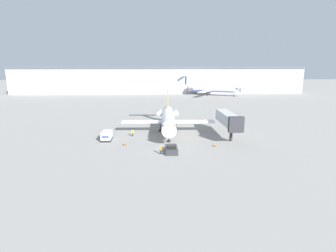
{
  "coord_description": "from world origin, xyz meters",
  "views": [
    {
      "loc": [
        -3.0,
        -48.83,
        16.48
      ],
      "look_at": [
        0.0,
        8.63,
        3.44
      ],
      "focal_mm": 28.0,
      "sensor_mm": 36.0,
      "label": 1
    }
  ],
  "objects_px": {
    "pushback_tug": "(171,149)",
    "traffic_cone_right": "(214,144)",
    "worker_near_tug": "(161,150)",
    "traffic_cone_left": "(124,144)",
    "worker_by_wing": "(133,133)",
    "airplane_parked_far_left": "(210,89)",
    "airplane_main": "(168,119)",
    "jet_bridge": "(228,119)",
    "luggage_cart": "(107,136)"
  },
  "relations": [
    {
      "from": "airplane_parked_far_left",
      "to": "traffic_cone_left",
      "type": "bearing_deg",
      "value": -111.83
    },
    {
      "from": "traffic_cone_left",
      "to": "jet_bridge",
      "type": "relative_size",
      "value": 0.05
    },
    {
      "from": "luggage_cart",
      "to": "worker_near_tug",
      "type": "relative_size",
      "value": 2.25
    },
    {
      "from": "airplane_parked_far_left",
      "to": "jet_bridge",
      "type": "distance_m",
      "value": 95.35
    },
    {
      "from": "luggage_cart",
      "to": "airplane_parked_far_left",
      "type": "height_order",
      "value": "airplane_parked_far_left"
    },
    {
      "from": "worker_near_tug",
      "to": "jet_bridge",
      "type": "distance_m",
      "value": 20.0
    },
    {
      "from": "traffic_cone_left",
      "to": "jet_bridge",
      "type": "height_order",
      "value": "jet_bridge"
    },
    {
      "from": "airplane_main",
      "to": "luggage_cart",
      "type": "height_order",
      "value": "airplane_main"
    },
    {
      "from": "traffic_cone_right",
      "to": "jet_bridge",
      "type": "bearing_deg",
      "value": 55.16
    },
    {
      "from": "luggage_cart",
      "to": "worker_by_wing",
      "type": "bearing_deg",
      "value": 30.66
    },
    {
      "from": "pushback_tug",
      "to": "traffic_cone_right",
      "type": "distance_m",
      "value": 10.1
    },
    {
      "from": "traffic_cone_left",
      "to": "traffic_cone_right",
      "type": "distance_m",
      "value": 19.26
    },
    {
      "from": "worker_near_tug",
      "to": "traffic_cone_right",
      "type": "relative_size",
      "value": 2.05
    },
    {
      "from": "worker_by_wing",
      "to": "airplane_parked_far_left",
      "type": "bearing_deg",
      "value": 67.24
    },
    {
      "from": "traffic_cone_left",
      "to": "airplane_parked_far_left",
      "type": "bearing_deg",
      "value": 68.17
    },
    {
      "from": "worker_near_tug",
      "to": "airplane_parked_far_left",
      "type": "distance_m",
      "value": 110.04
    },
    {
      "from": "traffic_cone_left",
      "to": "traffic_cone_right",
      "type": "height_order",
      "value": "traffic_cone_right"
    },
    {
      "from": "pushback_tug",
      "to": "traffic_cone_left",
      "type": "height_order",
      "value": "pushback_tug"
    },
    {
      "from": "pushback_tug",
      "to": "airplane_parked_far_left",
      "type": "distance_m",
      "value": 108.73
    },
    {
      "from": "pushback_tug",
      "to": "worker_near_tug",
      "type": "xyz_separation_m",
      "value": [
        -2.09,
        -0.75,
        0.18
      ]
    },
    {
      "from": "worker_by_wing",
      "to": "airplane_parked_far_left",
      "type": "relative_size",
      "value": 0.05
    },
    {
      "from": "worker_by_wing",
      "to": "jet_bridge",
      "type": "bearing_deg",
      "value": -6.08
    },
    {
      "from": "worker_near_tug",
      "to": "worker_by_wing",
      "type": "distance_m",
      "value": 15.1
    },
    {
      "from": "airplane_main",
      "to": "jet_bridge",
      "type": "relative_size",
      "value": 1.8
    },
    {
      "from": "traffic_cone_left",
      "to": "jet_bridge",
      "type": "distance_m",
      "value": 24.69
    },
    {
      "from": "worker_near_tug",
      "to": "traffic_cone_left",
      "type": "relative_size",
      "value": 2.31
    },
    {
      "from": "luggage_cart",
      "to": "airplane_parked_far_left",
      "type": "bearing_deg",
      "value": 65.12
    },
    {
      "from": "worker_by_wing",
      "to": "traffic_cone_left",
      "type": "bearing_deg",
      "value": -99.3
    },
    {
      "from": "luggage_cart",
      "to": "traffic_cone_left",
      "type": "distance_m",
      "value": 5.97
    },
    {
      "from": "luggage_cart",
      "to": "airplane_parked_far_left",
      "type": "distance_m",
      "value": 104.69
    },
    {
      "from": "luggage_cart",
      "to": "jet_bridge",
      "type": "relative_size",
      "value": 0.27
    },
    {
      "from": "traffic_cone_left",
      "to": "jet_bridge",
      "type": "bearing_deg",
      "value": 11.51
    },
    {
      "from": "traffic_cone_right",
      "to": "worker_by_wing",
      "type": "bearing_deg",
      "value": 153.01
    },
    {
      "from": "luggage_cart",
      "to": "worker_near_tug",
      "type": "distance_m",
      "value": 15.9
    },
    {
      "from": "traffic_cone_left",
      "to": "airplane_main",
      "type": "bearing_deg",
      "value": 47.8
    },
    {
      "from": "airplane_main",
      "to": "worker_by_wing",
      "type": "height_order",
      "value": "airplane_main"
    },
    {
      "from": "worker_by_wing",
      "to": "traffic_cone_right",
      "type": "bearing_deg",
      "value": -26.99
    },
    {
      "from": "airplane_main",
      "to": "worker_near_tug",
      "type": "bearing_deg",
      "value": -97.7
    },
    {
      "from": "worker_near_tug",
      "to": "traffic_cone_left",
      "type": "xyz_separation_m",
      "value": [
        -7.69,
        6.36,
        -0.53
      ]
    },
    {
      "from": "luggage_cart",
      "to": "traffic_cone_right",
      "type": "height_order",
      "value": "luggage_cart"
    },
    {
      "from": "airplane_main",
      "to": "worker_near_tug",
      "type": "relative_size",
      "value": 14.85
    },
    {
      "from": "worker_near_tug",
      "to": "traffic_cone_right",
      "type": "height_order",
      "value": "worker_near_tug"
    },
    {
      "from": "worker_near_tug",
      "to": "worker_by_wing",
      "type": "bearing_deg",
      "value": 115.48
    },
    {
      "from": "pushback_tug",
      "to": "airplane_parked_far_left",
      "type": "height_order",
      "value": "airplane_parked_far_left"
    },
    {
      "from": "worker_near_tug",
      "to": "luggage_cart",
      "type": "bearing_deg",
      "value": 139.51
    },
    {
      "from": "airplane_main",
      "to": "jet_bridge",
      "type": "height_order",
      "value": "airplane_main"
    },
    {
      "from": "worker_near_tug",
      "to": "jet_bridge",
      "type": "bearing_deg",
      "value": 34.76
    },
    {
      "from": "pushback_tug",
      "to": "jet_bridge",
      "type": "bearing_deg",
      "value": 36.65
    },
    {
      "from": "airplane_main",
      "to": "traffic_cone_right",
      "type": "distance_m",
      "value": 16.14
    },
    {
      "from": "airplane_main",
      "to": "worker_by_wing",
      "type": "relative_size",
      "value": 15.24
    }
  ]
}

